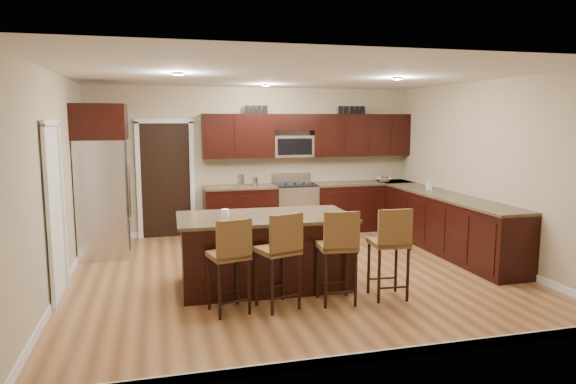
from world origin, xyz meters
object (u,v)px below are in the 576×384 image
object	(u,v)px
stool_extra	(391,242)
refrigerator	(103,179)
range	(295,208)
island	(265,253)
stool_left	(230,255)
stool_mid	(281,250)
stool_right	(338,246)

from	to	relation	value
stool_extra	refrigerator	bearing A→B (deg)	142.83
range	island	world-z (taller)	range
stool_left	stool_extra	xyz separation A→B (m)	(1.89, -0.00, 0.02)
island	stool_left	size ratio (longest dim) A/B	2.06
refrigerator	range	bearing A→B (deg)	13.21
range	stool_extra	bearing A→B (deg)	-87.73
stool_mid	stool_right	bearing A→B (deg)	-17.86
stool_right	stool_extra	world-z (taller)	same
range	stool_right	distance (m)	3.79
stool_left	island	bearing A→B (deg)	43.03
island	stool_mid	xyz separation A→B (m)	(0.00, -0.84, 0.26)
stool_left	stool_right	world-z (taller)	stool_right
stool_mid	stool_left	bearing A→B (deg)	162.30
refrigerator	stool_right	bearing A→B (deg)	-46.80
stool_extra	stool_right	bearing A→B (deg)	-176.34
stool_mid	stool_extra	size ratio (longest dim) A/B	1.00
stool_mid	refrigerator	distance (m)	3.69
stool_left	refrigerator	bearing A→B (deg)	104.28
range	refrigerator	distance (m)	3.47
island	stool_extra	xyz separation A→B (m)	(1.33, -0.85, 0.26)
stool_mid	stool_right	distance (m)	0.68
refrigerator	stool_extra	distance (m)	4.59
stool_extra	stool_left	bearing A→B (deg)	-176.46
range	refrigerator	size ratio (longest dim) A/B	0.47
stool_right	refrigerator	distance (m)	4.12
stool_left	stool_mid	xyz separation A→B (m)	(0.56, -0.00, 0.02)
island	refrigerator	xyz separation A→B (m)	(-2.12, 2.13, 0.78)
stool_extra	island	bearing A→B (deg)	151.20
island	refrigerator	bearing A→B (deg)	136.15
stool_mid	stool_extra	xyz separation A→B (m)	(1.33, -0.00, -0.00)
range	stool_left	xyz separation A→B (m)	(-1.74, -3.75, 0.19)
stool_left	refrigerator	world-z (taller)	refrigerator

